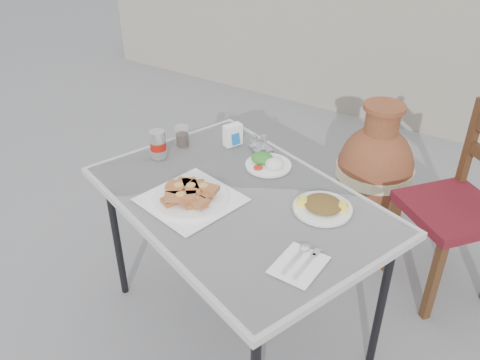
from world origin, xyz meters
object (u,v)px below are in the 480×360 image
Objects in this scene: salad_chopped_plate at (323,206)px; condiment_caddy at (261,145)px; cafe_table at (238,207)px; salad_rice_plate at (268,162)px; terracotta_urn at (374,171)px; napkin_holder at (233,135)px; pide_plate at (191,193)px; chair at (461,205)px; cola_glass at (182,137)px; soda_can at (158,144)px.

condiment_caddy is (-0.45, 0.28, 0.01)m from salad_chopped_plate.
condiment_caddy is (-0.12, 0.38, 0.08)m from cafe_table.
salad_rice_plate is 0.96m from terracotta_urn.
napkin_holder is at bearing -168.79° from condiment_caddy.
cafe_table is 3.48× the size of pide_plate.
chair is (0.87, 0.93, -0.28)m from pide_plate.
condiment_caddy is (-0.10, 0.11, 0.01)m from salad_rice_plate.
cafe_table is 1.83× the size of terracotta_urn.
napkin_holder reaches higher than cola_glass.
salad_rice_plate is at bearing 153.71° from salad_chopped_plate.
salad_chopped_plate is at bearing -83.79° from terracotta_urn.
napkin_holder is (-0.24, 0.08, 0.03)m from salad_rice_plate.
terracotta_urn is at bearing 56.37° from soda_can.
pide_plate reaches higher than cafe_table.
chair is (0.75, 0.54, -0.26)m from salad_rice_plate.
condiment_caddy reaches higher than salad_rice_plate.
napkin_holder reaches higher than salad_rice_plate.
pide_plate is 0.47m from cola_glass.
terracotta_urn is (0.34, 0.73, -0.40)m from condiment_caddy.
pide_plate is 0.39m from soda_can.
cola_glass is at bearing -123.28° from napkin_holder.
chair reaches higher than salad_chopped_plate.
salad_rice_plate is 0.38m from salad_chopped_plate.
terracotta_urn is at bearing 65.26° from condiment_caddy.
salad_rice_plate is 1.58× the size of condiment_caddy.
pide_plate is 0.49m from napkin_holder.
cola_glass is 0.10× the size of chair.
cafe_table is 0.52m from cola_glass.
chair reaches higher than soda_can.
terracotta_urn is at bearing 81.30° from napkin_holder.
salad_rice_plate is 0.44m from cola_glass.
salad_chopped_plate is 0.79m from cola_glass.
cafe_table is at bearing -30.22° from napkin_holder.
chair is at bearing 35.81° from salad_rice_plate.
pide_plate is 1.31m from chair.
salad_chopped_plate is 0.80m from soda_can.
pide_plate is at bearing -92.39° from condiment_caddy.
cafe_table is 6.93× the size of salad_rice_plate.
soda_can is 1.32m from terracotta_urn.
napkin_holder is (-0.12, 0.47, 0.02)m from pide_plate.
cola_glass is (0.02, 0.15, -0.02)m from soda_can.
cola_glass reaches higher than salad_rice_plate.
pide_plate is 3.93× the size of napkin_holder.
salad_rice_plate is at bearing 94.16° from cafe_table.
chair reaches higher than condiment_caddy.
condiment_caddy reaches higher than cafe_table.
soda_can is 1.45m from chair.
chair reaches higher than pide_plate.
napkin_holder is at bearing 126.44° from cafe_table.
salad_rice_plate reaches higher than salad_chopped_plate.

